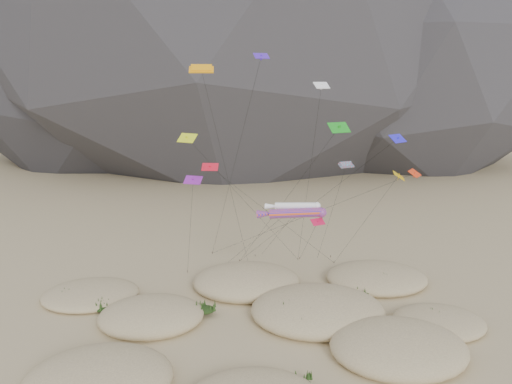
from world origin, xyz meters
TOP-DOWN VIEW (x-y plane):
  - ground at (0.00, 0.00)m, footprint 500.00×500.00m
  - dunes at (-0.58, 4.69)m, footprint 49.59×34.82m
  - dune_grass at (-2.01, 3.87)m, footprint 42.10×27.83m
  - kite_stakes at (1.89, 24.05)m, footprint 21.06×7.41m
  - rainbow_tube_kite at (2.92, 11.42)m, footprint 8.03×17.08m
  - white_tube_kite at (3.10, 12.10)m, footprint 10.51×12.94m
  - orange_parafoil at (-7.35, 16.18)m, footprint 7.51×8.74m
  - multi_parafoil at (9.86, 14.25)m, footprint 2.06×10.94m
  - delta_kites at (4.63, 11.89)m, footprint 28.16×21.16m

SIDE VIEW (x-z plane):
  - ground at x=0.00m, z-range 0.00..0.00m
  - kite_stakes at x=1.89m, z-range 0.00..0.30m
  - dunes at x=-0.58m, z-range -1.09..2.50m
  - dune_grass at x=-2.01m, z-range 0.10..1.56m
  - rainbow_tube_kite at x=2.92m, z-range 4.81..16.28m
  - white_tube_kite at x=3.10m, z-range 5.28..17.19m
  - multi_parafoil at x=9.86m, z-range 7.45..23.55m
  - delta_kites at x=4.63m, z-range 3.17..31.73m
  - orange_parafoil at x=-7.35m, z-range 13.00..40.61m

